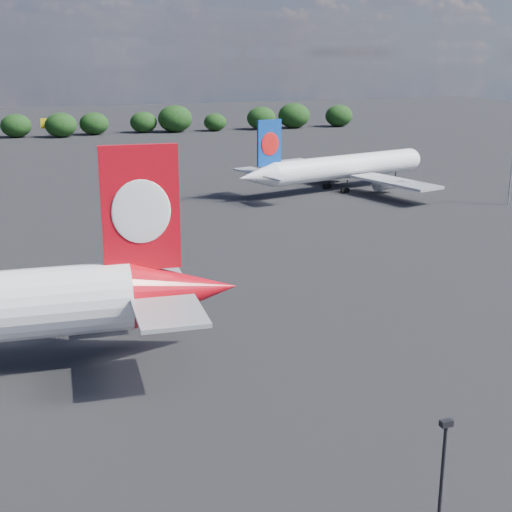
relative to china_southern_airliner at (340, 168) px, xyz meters
name	(u,v)px	position (x,y,z in m)	size (l,w,h in m)	color
ground	(32,233)	(-54.79, -14.21, -4.13)	(500.00, 500.00, 0.00)	black
china_southern_airliner	(340,168)	(0.00, 0.00, 0.00)	(41.21, 39.45, 13.57)	white
apron_lamp_post	(440,503)	(-41.49, -93.20, 1.19)	(0.55, 0.30, 9.37)	black
billboard_yellow	(49,124)	(-42.79, 107.79, -0.26)	(5.00, 0.30, 5.50)	yellow
horizon_treeline	(26,125)	(-49.58, 106.09, -0.31)	(207.18, 15.77, 9.14)	black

